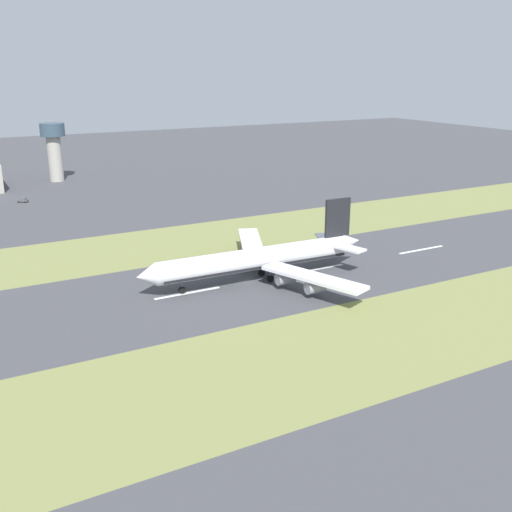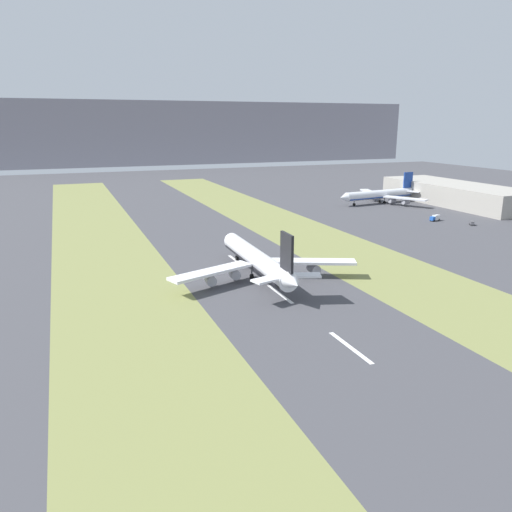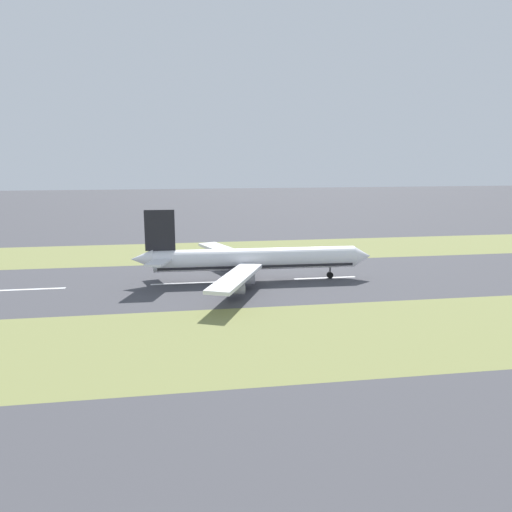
{
  "view_description": "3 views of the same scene",
  "coord_description": "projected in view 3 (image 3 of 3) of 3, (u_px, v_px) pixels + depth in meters",
  "views": [
    {
      "loc": [
        -134.68,
        70.4,
        55.67
      ],
      "look_at": [
        -0.03,
        -2.86,
        7.0
      ],
      "focal_mm": 42.0,
      "sensor_mm": 36.0,
      "label": 1
    },
    {
      "loc": [
        -59.14,
        -153.83,
        50.37
      ],
      "look_at": [
        -0.03,
        -2.86,
        7.0
      ],
      "focal_mm": 35.0,
      "sensor_mm": 36.0,
      "label": 2
    },
    {
      "loc": [
        133.77,
        -24.07,
        34.3
      ],
      "look_at": [
        -0.03,
        -2.86,
        7.0
      ],
      "focal_mm": 35.0,
      "sensor_mm": 36.0,
      "label": 3
    }
  ],
  "objects": [
    {
      "name": "ground_plane",
      "position": [
        266.0,
        280.0,
        139.99
      ],
      "size": [
        800.0,
        800.0,
        0.0
      ],
      "primitive_type": "plane",
      "color": "#424247"
    },
    {
      "name": "grass_median_west",
      "position": [
        245.0,
        251.0,
        183.56
      ],
      "size": [
        40.0,
        600.0,
        0.01
      ],
      "primitive_type": "cube",
      "color": "olive",
      "rests_on": "ground"
    },
    {
      "name": "grass_median_east",
      "position": [
        307.0,
        336.0,
        96.42
      ],
      "size": [
        40.0,
        600.0,
        0.01
      ],
      "primitive_type": "cube",
      "color": "olive",
      "rests_on": "ground"
    },
    {
      "name": "centreline_dash_near",
      "position": [
        30.0,
        289.0,
        130.34
      ],
      "size": [
        1.2,
        18.0,
        0.01
      ],
      "primitive_type": "cube",
      "color": "silver",
      "rests_on": "ground"
    },
    {
      "name": "centreline_dash_mid",
      "position": [
        184.0,
        283.0,
        136.48
      ],
      "size": [
        1.2,
        18.0,
        0.01
      ],
      "primitive_type": "cube",
      "color": "silver",
      "rests_on": "ground"
    },
    {
      "name": "centreline_dash_far",
      "position": [
        325.0,
        278.0,
        142.62
      ],
      "size": [
        1.2,
        18.0,
        0.01
      ],
      "primitive_type": "cube",
      "color": "silver",
      "rests_on": "ground"
    },
    {
      "name": "airplane_main_jet",
      "position": [
        249.0,
        260.0,
        138.15
      ],
      "size": [
        64.11,
        67.13,
        20.2
      ],
      "color": "white",
      "rests_on": "ground"
    }
  ]
}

